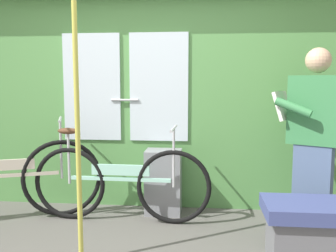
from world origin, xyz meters
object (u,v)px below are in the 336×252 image
at_px(trash_bin_by_wall, 163,182).
at_px(bench_seat_corner, 312,231).
at_px(bicycle_leaning_behind, 1,180).
at_px(passenger_reading_newspaper, 313,137).
at_px(handrail_pole, 77,114).
at_px(bicycle_near_door, 120,183).

relative_size(trash_bin_by_wall, bench_seat_corner, 0.92).
distance_m(bicycle_leaning_behind, passenger_reading_newspaper, 2.86).
xyz_separation_m(handrail_pole, bench_seat_corner, (1.67, 0.17, -0.85)).
relative_size(bicycle_near_door, handrail_pole, 0.78).
bearing_deg(bicycle_near_door, trash_bin_by_wall, 36.13).
relative_size(bicycle_leaning_behind, trash_bin_by_wall, 2.72).
relative_size(bicycle_near_door, passenger_reading_newspaper, 1.06).
height_order(bicycle_leaning_behind, trash_bin_by_wall, bicycle_leaning_behind).
xyz_separation_m(passenger_reading_newspaper, trash_bin_by_wall, (-1.34, 0.34, -0.52)).
height_order(bicycle_leaning_behind, passenger_reading_newspaper, passenger_reading_newspaper).
xyz_separation_m(bicycle_leaning_behind, bench_seat_corner, (2.68, -0.55, -0.16)).
xyz_separation_m(trash_bin_by_wall, handrail_pole, (-0.48, -1.09, 0.77)).
relative_size(bicycle_near_door, bench_seat_corner, 2.43).
distance_m(bicycle_leaning_behind, handrail_pole, 1.42).
distance_m(bicycle_leaning_behind, trash_bin_by_wall, 1.54).
bearing_deg(bench_seat_corner, trash_bin_by_wall, 142.08).
bearing_deg(bicycle_near_door, bicycle_leaning_behind, -172.70).
bearing_deg(bicycle_leaning_behind, handrail_pole, -55.74).
relative_size(bicycle_leaning_behind, handrail_pole, 0.80).
relative_size(handrail_pole, bench_seat_corner, 3.10).
xyz_separation_m(bicycle_near_door, handrail_pole, (-0.10, -0.83, 0.71)).
xyz_separation_m(bicycle_near_door, passenger_reading_newspaper, (1.72, -0.08, 0.47)).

